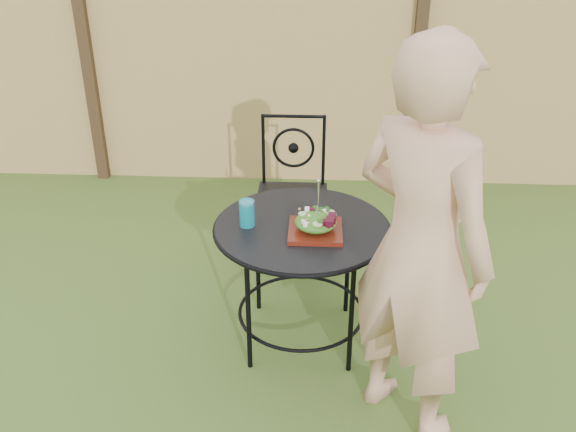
% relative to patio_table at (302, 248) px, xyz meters
% --- Properties ---
extents(ground, '(60.00, 60.00, 0.00)m').
position_rel_patio_table_xyz_m(ground, '(-0.47, -0.06, -0.59)').
color(ground, '#294416').
rests_on(ground, ground).
extents(fence, '(8.00, 0.12, 1.90)m').
position_rel_patio_table_xyz_m(fence, '(-0.47, 2.13, 0.36)').
color(fence, tan).
rests_on(fence, ground).
extents(patio_table, '(0.92, 0.92, 0.72)m').
position_rel_patio_table_xyz_m(patio_table, '(0.00, 0.00, 0.00)').
color(patio_table, black).
rests_on(patio_table, ground).
extents(patio_chair, '(0.46, 0.46, 0.95)m').
position_rel_patio_table_xyz_m(patio_chair, '(-0.09, 0.90, -0.08)').
color(patio_chair, black).
rests_on(patio_chair, ground).
extents(diner, '(0.80, 0.79, 1.86)m').
position_rel_patio_table_xyz_m(diner, '(0.51, -0.55, 0.34)').
color(diner, tan).
rests_on(diner, ground).
extents(salad_plate, '(0.27, 0.27, 0.02)m').
position_rel_patio_table_xyz_m(salad_plate, '(0.07, -0.07, 0.15)').
color(salad_plate, '#4A140A').
rests_on(salad_plate, patio_table).
extents(salad, '(0.21, 0.21, 0.08)m').
position_rel_patio_table_xyz_m(salad, '(0.07, -0.07, 0.20)').
color(salad, '#235614').
rests_on(salad, salad_plate).
extents(fork, '(0.01, 0.01, 0.18)m').
position_rel_patio_table_xyz_m(fork, '(0.08, -0.07, 0.33)').
color(fork, silver).
rests_on(fork, salad).
extents(drinking_glass, '(0.08, 0.08, 0.14)m').
position_rel_patio_table_xyz_m(drinking_glass, '(-0.28, -0.01, 0.21)').
color(drinking_glass, '#0C8193').
rests_on(drinking_glass, patio_table).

